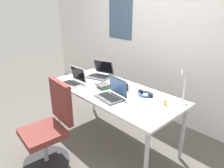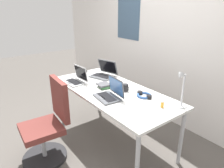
# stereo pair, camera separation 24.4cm
# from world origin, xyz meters

# --- Properties ---
(ground_plane) EXTENTS (12.00, 12.00, 0.00)m
(ground_plane) POSITION_xyz_m (0.00, 0.00, 0.00)
(ground_plane) COLOR #56514C
(wall_back) EXTENTS (6.00, 0.13, 2.60)m
(wall_back) POSITION_xyz_m (-0.00, 1.10, 1.30)
(wall_back) COLOR silver
(wall_back) RESTS_ON ground_plane
(desk) EXTENTS (1.80, 0.80, 0.74)m
(desk) POSITION_xyz_m (0.00, 0.00, 0.68)
(desk) COLOR white
(desk) RESTS_ON ground_plane
(desk_lamp) EXTENTS (0.12, 0.18, 0.40)m
(desk_lamp) POSITION_xyz_m (0.80, 0.28, 0.94)
(desk_lamp) COLOR silver
(desk_lamp) RESTS_ON desk
(laptop_near_lamp) EXTENTS (0.31, 0.26, 0.22)m
(laptop_near_lamp) POSITION_xyz_m (-0.51, -0.23, 0.79)
(laptop_near_lamp) COLOR #B7BABC
(laptop_near_lamp) RESTS_ON desk
(laptop_far_corner) EXTENTS (0.34, 0.29, 0.24)m
(laptop_far_corner) POSITION_xyz_m (0.17, -0.16, 0.79)
(laptop_far_corner) COLOR #515459
(laptop_far_corner) RESTS_ON desk
(laptop_front_left) EXTENTS (0.40, 0.38, 0.24)m
(laptop_front_left) POSITION_xyz_m (-0.49, 0.21, 0.79)
(laptop_front_left) COLOR #515459
(laptop_front_left) RESTS_ON desk
(computer_mouse) EXTENTS (0.10, 0.11, 0.03)m
(computer_mouse) POSITION_xyz_m (-0.82, 0.09, 0.76)
(computer_mouse) COLOR black
(computer_mouse) RESTS_ON desk
(cell_phone) EXTENTS (0.12, 0.15, 0.01)m
(cell_phone) POSITION_xyz_m (-0.02, 0.16, 0.74)
(cell_phone) COLOR black
(cell_phone) RESTS_ON desk
(headphones) EXTENTS (0.21, 0.18, 0.04)m
(headphones) POSITION_xyz_m (0.39, 0.18, 0.76)
(headphones) COLOR #335999
(headphones) RESTS_ON desk
(pill_bottle) EXTENTS (0.04, 0.04, 0.08)m
(pill_bottle) POSITION_xyz_m (0.69, 0.13, 0.78)
(pill_bottle) COLOR gold
(pill_bottle) RESTS_ON desk
(book_stack) EXTENTS (0.19, 0.17, 0.05)m
(book_stack) POSITION_xyz_m (-0.13, -0.03, 0.77)
(book_stack) COLOR #336638
(book_stack) RESTS_ON desk
(coffee_mug) EXTENTS (0.11, 0.08, 0.09)m
(coffee_mug) POSITION_xyz_m (0.13, 0.11, 0.78)
(coffee_mug) COLOR black
(coffee_mug) RESTS_ON desk
(office_chair) EXTENTS (0.52, 0.55, 0.97)m
(office_chair) POSITION_xyz_m (-0.18, -0.80, 0.40)
(office_chair) COLOR black
(office_chair) RESTS_ON ground_plane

